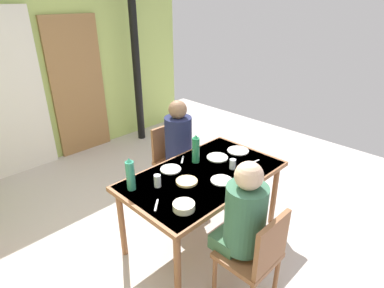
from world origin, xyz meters
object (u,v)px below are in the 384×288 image
person_far_diner (179,139)px  water_bottle_green_far (130,175)px  chair_near_diner (256,255)px  person_near_diner (244,216)px  dining_table (204,180)px  serving_bowl_center (184,206)px  chair_far_diner (172,158)px  water_bottle_green_near (196,149)px

person_far_diner → water_bottle_green_far: person_far_diner is taller
chair_near_diner → person_near_diner: size_ratio=1.13×
dining_table → serving_bowl_center: 0.57m
chair_near_diner → chair_far_diner: same height
person_near_diner → person_far_diner: bearing=65.6°
water_bottle_green_near → dining_table: bearing=-117.9°
dining_table → water_bottle_green_far: 0.70m
chair_far_diner → dining_table: bearing=68.7°
water_bottle_green_near → serving_bowl_center: (-0.61, -0.46, -0.11)m
chair_far_diner → person_far_diner: bearing=90.0°
person_near_diner → chair_far_diner: bearing=67.6°
water_bottle_green_near → water_bottle_green_far: water_bottle_green_far is taller
serving_bowl_center → water_bottle_green_far: bearing=102.5°
water_bottle_green_near → water_bottle_green_far: (-0.72, 0.05, 0.00)m
dining_table → chair_far_diner: size_ratio=1.73×
serving_bowl_center → water_bottle_green_near: bearing=37.3°
person_far_diner → chair_far_diner: bearing=-90.0°
dining_table → chair_far_diner: bearing=68.7°
dining_table → serving_bowl_center: size_ratio=8.84×
person_near_diner → serving_bowl_center: size_ratio=4.53×
dining_table → person_near_diner: person_near_diner is taller
water_bottle_green_far → person_near_diner: bearing=-70.4°
person_far_diner → serving_bowl_center: bearing=48.4°
chair_far_diner → serving_bowl_center: 1.35m
water_bottle_green_far → chair_far_diner: bearing=30.0°
dining_table → chair_near_diner: (-0.29, -0.79, -0.17)m
water_bottle_green_near → person_far_diner: bearing=66.1°
chair_far_diner → water_bottle_green_far: 1.13m
dining_table → water_bottle_green_far: water_bottle_green_far is taller
dining_table → person_near_diner: bearing=-113.6°
chair_near_diner → person_far_diner: size_ratio=1.13×
chair_near_diner → water_bottle_green_near: size_ratio=3.00×
chair_far_diner → water_bottle_green_far: (-0.92, -0.53, 0.38)m
serving_bowl_center → dining_table: bearing=27.1°
person_near_diner → person_far_diner: 1.44m
person_near_diner → serving_bowl_center: (-0.21, 0.40, -0.02)m
person_far_diner → water_bottle_green_near: (-0.20, -0.45, 0.09)m
chair_near_diner → chair_far_diner: 1.69m
dining_table → water_bottle_green_near: (0.11, 0.21, 0.21)m
chair_near_diner → water_bottle_green_far: water_bottle_green_far is taller
person_near_diner → chair_near_diner: bearing=-90.0°
dining_table → person_far_diner: 0.73m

